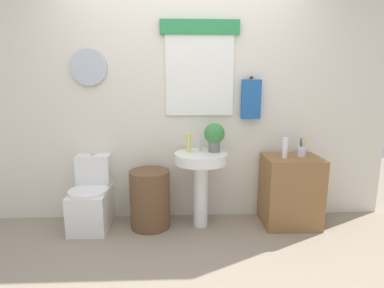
{
  "coord_description": "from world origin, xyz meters",
  "views": [
    {
      "loc": [
        -0.04,
        -2.05,
        1.44
      ],
      "look_at": [
        0.08,
        0.8,
        0.87
      ],
      "focal_mm": 28.14,
      "sensor_mm": 36.0,
      "label": 1
    }
  ],
  "objects_px": {
    "pedestal_sink": "(201,171)",
    "toothbrush_cup": "(302,151)",
    "soap_bottle": "(189,143)",
    "lotion_bottle": "(285,148)",
    "wooden_cabinet": "(290,191)",
    "potted_plant": "(214,135)",
    "toilet": "(92,200)",
    "laundry_hamper": "(150,199)"
  },
  "relations": [
    {
      "from": "pedestal_sink",
      "to": "toothbrush_cup",
      "type": "bearing_deg",
      "value": 1.13
    },
    {
      "from": "soap_bottle",
      "to": "lotion_bottle",
      "type": "xyz_separation_m",
      "value": [
        0.95,
        -0.09,
        -0.04
      ]
    },
    {
      "from": "wooden_cabinet",
      "to": "potted_plant",
      "type": "xyz_separation_m",
      "value": [
        -0.79,
        0.06,
        0.58
      ]
    },
    {
      "from": "toilet",
      "to": "pedestal_sink",
      "type": "bearing_deg",
      "value": -1.7
    },
    {
      "from": "soap_bottle",
      "to": "lotion_bottle",
      "type": "height_order",
      "value": "soap_bottle"
    },
    {
      "from": "potted_plant",
      "to": "pedestal_sink",
      "type": "bearing_deg",
      "value": -156.8
    },
    {
      "from": "laundry_hamper",
      "to": "pedestal_sink",
      "type": "relative_size",
      "value": 0.77
    },
    {
      "from": "pedestal_sink",
      "to": "potted_plant",
      "type": "relative_size",
      "value": 2.65
    },
    {
      "from": "potted_plant",
      "to": "lotion_bottle",
      "type": "xyz_separation_m",
      "value": [
        0.69,
        -0.1,
        -0.11
      ]
    },
    {
      "from": "pedestal_sink",
      "to": "toothbrush_cup",
      "type": "xyz_separation_m",
      "value": [
        1.03,
        0.02,
        0.19
      ]
    },
    {
      "from": "pedestal_sink",
      "to": "soap_bottle",
      "type": "relative_size",
      "value": 3.97
    },
    {
      "from": "pedestal_sink",
      "to": "toothbrush_cup",
      "type": "distance_m",
      "value": 1.04
    },
    {
      "from": "laundry_hamper",
      "to": "toothbrush_cup",
      "type": "distance_m",
      "value": 1.61
    },
    {
      "from": "pedestal_sink",
      "to": "wooden_cabinet",
      "type": "relative_size",
      "value": 1.07
    },
    {
      "from": "potted_plant",
      "to": "lotion_bottle",
      "type": "height_order",
      "value": "potted_plant"
    },
    {
      "from": "wooden_cabinet",
      "to": "potted_plant",
      "type": "relative_size",
      "value": 2.48
    },
    {
      "from": "potted_plant",
      "to": "soap_bottle",
      "type": "bearing_deg",
      "value": -177.8
    },
    {
      "from": "potted_plant",
      "to": "toothbrush_cup",
      "type": "xyz_separation_m",
      "value": [
        0.89,
        -0.04,
        -0.16
      ]
    },
    {
      "from": "soap_bottle",
      "to": "lotion_bottle",
      "type": "distance_m",
      "value": 0.96
    },
    {
      "from": "toothbrush_cup",
      "to": "lotion_bottle",
      "type": "bearing_deg",
      "value": -162.76
    },
    {
      "from": "pedestal_sink",
      "to": "wooden_cabinet",
      "type": "distance_m",
      "value": 0.96
    },
    {
      "from": "toilet",
      "to": "laundry_hamper",
      "type": "distance_m",
      "value": 0.6
    },
    {
      "from": "soap_bottle",
      "to": "toothbrush_cup",
      "type": "distance_m",
      "value": 1.15
    },
    {
      "from": "laundry_hamper",
      "to": "potted_plant",
      "type": "xyz_separation_m",
      "value": [
        0.65,
        0.06,
        0.64
      ]
    },
    {
      "from": "toilet",
      "to": "wooden_cabinet",
      "type": "xyz_separation_m",
      "value": [
        2.04,
        -0.03,
        0.08
      ]
    },
    {
      "from": "toilet",
      "to": "potted_plant",
      "type": "bearing_deg",
      "value": 1.24
    },
    {
      "from": "pedestal_sink",
      "to": "lotion_bottle",
      "type": "height_order",
      "value": "lotion_bottle"
    },
    {
      "from": "wooden_cabinet",
      "to": "toothbrush_cup",
      "type": "bearing_deg",
      "value": 11.79
    },
    {
      "from": "pedestal_sink",
      "to": "lotion_bottle",
      "type": "bearing_deg",
      "value": -2.75
    },
    {
      "from": "laundry_hamper",
      "to": "potted_plant",
      "type": "relative_size",
      "value": 2.04
    },
    {
      "from": "toilet",
      "to": "toothbrush_cup",
      "type": "xyz_separation_m",
      "value": [
        2.14,
        -0.01,
        0.49
      ]
    },
    {
      "from": "laundry_hamper",
      "to": "toothbrush_cup",
      "type": "relative_size",
      "value": 3.2
    },
    {
      "from": "wooden_cabinet",
      "to": "soap_bottle",
      "type": "relative_size",
      "value": 3.72
    },
    {
      "from": "wooden_cabinet",
      "to": "soap_bottle",
      "type": "bearing_deg",
      "value": 177.27
    },
    {
      "from": "soap_bottle",
      "to": "potted_plant",
      "type": "bearing_deg",
      "value": 2.2
    },
    {
      "from": "potted_plant",
      "to": "toothbrush_cup",
      "type": "distance_m",
      "value": 0.9
    },
    {
      "from": "laundry_hamper",
      "to": "lotion_bottle",
      "type": "xyz_separation_m",
      "value": [
        1.35,
        -0.04,
        0.53
      ]
    },
    {
      "from": "lotion_bottle",
      "to": "laundry_hamper",
      "type": "bearing_deg",
      "value": 178.3
    },
    {
      "from": "toothbrush_cup",
      "to": "soap_bottle",
      "type": "bearing_deg",
      "value": 178.51
    },
    {
      "from": "wooden_cabinet",
      "to": "toothbrush_cup",
      "type": "height_order",
      "value": "toothbrush_cup"
    },
    {
      "from": "wooden_cabinet",
      "to": "lotion_bottle",
      "type": "bearing_deg",
      "value": -157.64
    },
    {
      "from": "laundry_hamper",
      "to": "potted_plant",
      "type": "bearing_deg",
      "value": 5.24
    }
  ]
}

